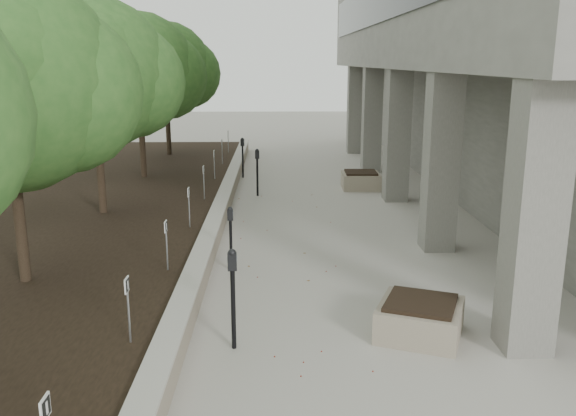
{
  "coord_description": "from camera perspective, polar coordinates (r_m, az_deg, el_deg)",
  "views": [
    {
      "loc": [
        -0.3,
        -7.28,
        4.23
      ],
      "look_at": [
        -0.04,
        5.74,
        1.04
      ],
      "focal_mm": 37.59,
      "sensor_mm": 36.0,
      "label": 1
    }
  ],
  "objects": [
    {
      "name": "parking_sign_5",
      "position": [
        17.24,
        -7.96,
        2.41
      ],
      "size": [
        0.04,
        0.22,
        0.96
      ],
      "primitive_type": null,
      "color": "black",
      "rests_on": "planting_bed"
    },
    {
      "name": "crabapple_tree_3",
      "position": [
        15.97,
        -17.74,
        9.13
      ],
      "size": [
        4.6,
        4.0,
        5.44
      ],
      "primitive_type": null,
      "color": "#2C5922",
      "rests_on": "planting_bed"
    },
    {
      "name": "crabapple_tree_4",
      "position": [
        20.8,
        -13.86,
        10.3
      ],
      "size": [
        4.6,
        4.0,
        5.44
      ],
      "primitive_type": null,
      "color": "#2C5922",
      "rests_on": "planting_bed"
    },
    {
      "name": "parking_sign_8",
      "position": [
        26.08,
        -5.68,
        6.3
      ],
      "size": [
        0.04,
        0.22,
        0.96
      ],
      "primitive_type": null,
      "color": "black",
      "rests_on": "planting_bed"
    },
    {
      "name": "crabapple_tree_5",
      "position": [
        25.7,
        -11.44,
        11.01
      ],
      "size": [
        4.6,
        4.0,
        5.44
      ],
      "primitive_type": null,
      "color": "#2C5922",
      "rests_on": "planting_bed"
    },
    {
      "name": "planter_back",
      "position": [
        20.65,
        6.89,
        2.66
      ],
      "size": [
        1.28,
        1.28,
        0.58
      ],
      "primitive_type": null,
      "rotation": [
        0.0,
        0.0,
        -0.02
      ],
      "color": "tan",
      "rests_on": "ground"
    },
    {
      "name": "parking_meter_5",
      "position": [
        22.42,
        -4.31,
        4.77
      ],
      "size": [
        0.17,
        0.14,
        1.49
      ],
      "primitive_type": null,
      "rotation": [
        0.0,
        0.0,
        -0.28
      ],
      "color": "black",
      "rests_on": "ground"
    },
    {
      "name": "parking_sign_6",
      "position": [
        20.17,
        -6.98,
        4.08
      ],
      "size": [
        0.04,
        0.22,
        0.96
      ],
      "primitive_type": null,
      "color": "black",
      "rests_on": "planting_bed"
    },
    {
      "name": "parking_sign_3",
      "position": [
        11.47,
        -11.41,
        -3.5
      ],
      "size": [
        0.04,
        0.22,
        0.96
      ],
      "primitive_type": null,
      "color": "black",
      "rests_on": "planting_bed"
    },
    {
      "name": "ground",
      "position": [
        8.42,
        1.09,
        -16.37
      ],
      "size": [
        90.0,
        90.0,
        0.0
      ],
      "primitive_type": "plane",
      "color": "#B0AAA2",
      "rests_on": "ground"
    },
    {
      "name": "retaining_wall",
      "position": [
        16.83,
        -6.31,
        -0.01
      ],
      "size": [
        0.39,
        26.0,
        0.5
      ],
      "primitive_type": null,
      "color": "tan",
      "rests_on": "ground"
    },
    {
      "name": "parking_sign_7",
      "position": [
        23.12,
        -6.25,
        5.33
      ],
      "size": [
        0.04,
        0.22,
        0.96
      ],
      "primitive_type": null,
      "color": "black",
      "rests_on": "planting_bed"
    },
    {
      "name": "parking_meter_4",
      "position": [
        19.3,
        -2.92,
        3.38
      ],
      "size": [
        0.16,
        0.13,
        1.53
      ],
      "primitive_type": null,
      "rotation": [
        0.0,
        0.0,
        0.14
      ],
      "color": "black",
      "rests_on": "ground"
    },
    {
      "name": "planter_front",
      "position": [
        9.86,
        12.38,
        -10.13
      ],
      "size": [
        1.62,
        1.62,
        0.58
      ],
      "primitive_type": null,
      "rotation": [
        0.0,
        0.0,
        -0.38
      ],
      "color": "tan",
      "rests_on": "ground"
    },
    {
      "name": "parking_meter_2",
      "position": [
        9.07,
        -5.22,
        -8.6
      ],
      "size": [
        0.16,
        0.12,
        1.57
      ],
      "primitive_type": null,
      "rotation": [
        0.0,
        0.0,
        0.05
      ],
      "color": "black",
      "rests_on": "ground"
    },
    {
      "name": "berry_scatter",
      "position": [
        12.99,
        -0.2,
        -5.2
      ],
      "size": [
        3.3,
        14.1,
        0.02
      ],
      "primitive_type": null,
      "color": "maroon",
      "rests_on": "ground"
    },
    {
      "name": "parking_meter_3",
      "position": [
        12.41,
        -5.43,
        -2.93
      ],
      "size": [
        0.14,
        0.1,
        1.36
      ],
      "primitive_type": null,
      "rotation": [
        0.0,
        0.0,
        0.02
      ],
      "color": "black",
      "rests_on": "ground"
    },
    {
      "name": "parking_sign_4",
      "position": [
        14.33,
        -9.34,
        0.04
      ],
      "size": [
        0.04,
        0.22,
        0.96
      ],
      "primitive_type": null,
      "color": "black",
      "rests_on": "planting_bed"
    },
    {
      "name": "planting_bed",
      "position": [
        17.56,
        -18.34,
        -0.23
      ],
      "size": [
        7.0,
        26.0,
        0.4
      ],
      "primitive_type": "cube",
      "color": "black",
      "rests_on": "ground"
    },
    {
      "name": "crabapple_tree_2",
      "position": [
        11.28,
        -24.84,
        6.86
      ],
      "size": [
        4.6,
        4.0,
        5.44
      ],
      "primitive_type": null,
      "color": "#2C5922",
      "rests_on": "planting_bed"
    },
    {
      "name": "parking_sign_2",
      "position": [
        8.72,
        -14.86,
        -9.33
      ],
      "size": [
        0.04,
        0.22,
        0.96
      ],
      "primitive_type": null,
      "color": "black",
      "rests_on": "planting_bed"
    }
  ]
}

